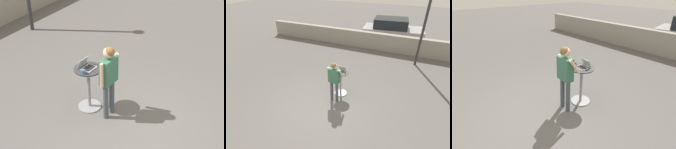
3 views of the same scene
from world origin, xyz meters
The scene contains 5 objects.
ground_plane centered at (0.00, 0.00, 0.00)m, with size 50.00×50.00×0.00m, color #5B5956.
cafe_table centered at (0.20, 1.08, 0.54)m, with size 0.59×0.59×0.98m.
laptop centered at (0.21, 1.11, 1.02)m, with size 0.31×0.33×0.20m.
coffee_mug centered at (-0.01, 1.04, 1.02)m, with size 0.12×0.09×0.09m.
standing_person centered at (0.17, 0.57, 1.02)m, with size 0.55×0.34×1.61m.
Camera 1 is at (-4.31, -2.05, 4.24)m, focal length 50.00 mm.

